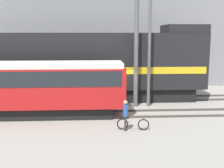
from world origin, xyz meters
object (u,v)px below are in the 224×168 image
streetcar (20,86)px  person (125,112)px  freight_locomotive (78,66)px  utility_pole_right (150,42)px  bicycle (133,124)px  utility_pole_center (136,41)px

streetcar → person: streetcar is taller
freight_locomotive → utility_pole_right: bearing=-23.5°
streetcar → bicycle: streetcar is taller
bicycle → utility_pole_right: (1.74, 5.02, 4.18)m
person → utility_pole_right: bearing=67.2°
streetcar → utility_pole_center: 8.09m
freight_locomotive → bicycle: freight_locomotive is taller
bicycle → person: 0.79m
bicycle → person: bearing=-167.9°
utility_pole_center → streetcar: bearing=-163.5°
freight_locomotive → streetcar: (-3.25, -4.33, -0.77)m
streetcar → utility_pole_center: bearing=16.5°
utility_pole_center → freight_locomotive: bearing=152.0°
streetcar → bicycle: 7.28m
freight_locomotive → utility_pole_right: 5.74m
freight_locomotive → utility_pole_right: size_ratio=2.15×
bicycle → person: (-0.41, -0.09, 0.67)m
bicycle → utility_pole_center: utility_pole_center is taller
bicycle → person: size_ratio=1.05×
utility_pole_center → utility_pole_right: 0.91m
streetcar → utility_pole_right: (8.24, 2.17, 2.59)m
freight_locomotive → streetcar: 5.47m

